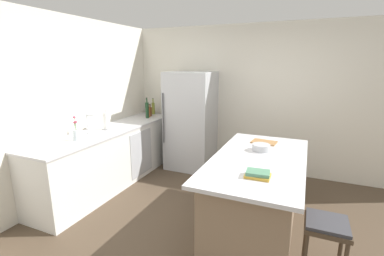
# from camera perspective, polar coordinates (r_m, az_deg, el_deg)

# --- Properties ---
(ground_plane) EXTENTS (7.20, 7.20, 0.00)m
(ground_plane) POSITION_cam_1_polar(r_m,az_deg,el_deg) (3.34, 6.21, -22.01)
(ground_plane) COLOR #4C3D2D
(wall_rear) EXTENTS (6.00, 0.10, 2.60)m
(wall_rear) POSITION_cam_1_polar(r_m,az_deg,el_deg) (4.96, 14.41, 5.77)
(wall_rear) COLOR silver
(wall_rear) RESTS_ON ground_plane
(wall_left) EXTENTS (0.10, 6.00, 2.60)m
(wall_left) POSITION_cam_1_polar(r_m,az_deg,el_deg) (4.19, -27.24, 3.30)
(wall_left) COLOR silver
(wall_left) RESTS_ON ground_plane
(counter_run_left) EXTENTS (0.68, 2.86, 0.93)m
(counter_run_left) POSITION_cam_1_polar(r_m,az_deg,el_deg) (4.59, -16.52, -5.71)
(counter_run_left) COLOR silver
(counter_run_left) RESTS_ON ground_plane
(kitchen_island) EXTENTS (0.99, 1.96, 0.90)m
(kitchen_island) POSITION_cam_1_polar(r_m,az_deg,el_deg) (3.31, 13.52, -13.44)
(kitchen_island) COLOR #8E755B
(kitchen_island) RESTS_ON ground_plane
(refrigerator) EXTENTS (0.82, 0.73, 1.79)m
(refrigerator) POSITION_cam_1_polar(r_m,az_deg,el_deg) (4.98, -0.27, 1.49)
(refrigerator) COLOR #B7BABF
(refrigerator) RESTS_ON ground_plane
(bar_stool) EXTENTS (0.36, 0.36, 0.63)m
(bar_stool) POSITION_cam_1_polar(r_m,az_deg,el_deg) (2.76, 26.48, -19.17)
(bar_stool) COLOR #473828
(bar_stool) RESTS_ON ground_plane
(sink_faucet) EXTENTS (0.15, 0.05, 0.30)m
(sink_faucet) POSITION_cam_1_polar(r_m,az_deg,el_deg) (4.17, -21.10, 0.88)
(sink_faucet) COLOR silver
(sink_faucet) RESTS_ON counter_run_left
(flower_vase) EXTENTS (0.09, 0.09, 0.33)m
(flower_vase) POSITION_cam_1_polar(r_m,az_deg,el_deg) (3.91, -23.30, -1.07)
(flower_vase) COLOR silver
(flower_vase) RESTS_ON counter_run_left
(paper_towel_roll) EXTENTS (0.14, 0.14, 0.31)m
(paper_towel_roll) POSITION_cam_1_polar(r_m,az_deg,el_deg) (4.38, -17.73, 1.41)
(paper_towel_roll) COLOR gray
(paper_towel_roll) RESTS_ON counter_run_left
(olive_oil_bottle) EXTENTS (0.06, 0.06, 0.32)m
(olive_oil_bottle) POSITION_cam_1_polar(r_m,az_deg,el_deg) (5.50, -8.21, 4.18)
(olive_oil_bottle) COLOR olive
(olive_oil_bottle) RESTS_ON counter_run_left
(hot_sauce_bottle) EXTENTS (0.05, 0.05, 0.21)m
(hot_sauce_bottle) POSITION_cam_1_polar(r_m,az_deg,el_deg) (5.45, -9.17, 3.63)
(hot_sauce_bottle) COLOR red
(hot_sauce_bottle) RESTS_ON counter_run_left
(syrup_bottle) EXTENTS (0.06, 0.06, 0.24)m
(syrup_bottle) POSITION_cam_1_polar(r_m,az_deg,el_deg) (5.31, -8.83, 3.50)
(syrup_bottle) COLOR #5B3319
(syrup_bottle) RESTS_ON counter_run_left
(vinegar_bottle) EXTENTS (0.06, 0.06, 0.25)m
(vinegar_bottle) POSITION_cam_1_polar(r_m,az_deg,el_deg) (5.21, -9.14, 3.38)
(vinegar_bottle) COLOR #994C23
(vinegar_bottle) RESTS_ON counter_run_left
(wine_bottle) EXTENTS (0.07, 0.07, 0.38)m
(wine_bottle) POSITION_cam_1_polar(r_m,az_deg,el_deg) (5.12, -9.47, 3.83)
(wine_bottle) COLOR #19381E
(wine_bottle) RESTS_ON counter_run_left
(cookbook_stack) EXTENTS (0.23, 0.17, 0.06)m
(cookbook_stack) POSITION_cam_1_polar(r_m,az_deg,el_deg) (2.62, 13.76, -9.47)
(cookbook_stack) COLOR gold
(cookbook_stack) RESTS_ON kitchen_island
(mixing_bowl) EXTENTS (0.22, 0.22, 0.08)m
(mixing_bowl) POSITION_cam_1_polar(r_m,az_deg,el_deg) (3.38, 14.39, -4.02)
(mixing_bowl) COLOR #B2B5BA
(mixing_bowl) RESTS_ON kitchen_island
(cutting_board) EXTENTS (0.33, 0.25, 0.02)m
(cutting_board) POSITION_cam_1_polar(r_m,az_deg,el_deg) (3.73, 15.00, -2.90)
(cutting_board) COLOR #9E7042
(cutting_board) RESTS_ON kitchen_island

